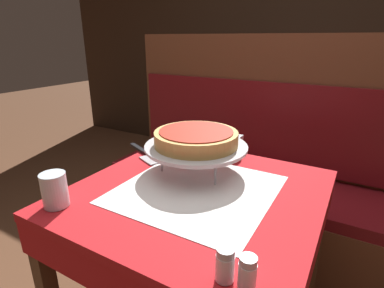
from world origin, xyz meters
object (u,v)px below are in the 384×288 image
(booth_bench, at_px, (250,193))
(deep_dish_pizza, at_px, (196,138))
(pizza_pan_stand, at_px, (196,147))
(pizza_server, at_px, (146,154))
(dining_table_rear, at_px, (292,117))
(salt_shaker, at_px, (225,264))
(condiment_caddy, at_px, (297,96))
(dining_table_front, at_px, (197,213))
(napkin_holder, at_px, (230,144))
(pepper_shaker, at_px, (247,273))
(water_glass_near, at_px, (55,190))

(booth_bench, bearing_deg, deep_dish_pizza, -91.30)
(pizza_pan_stand, bearing_deg, pizza_server, 171.16)
(dining_table_rear, xyz_separation_m, deep_dish_pizza, (-0.04, -1.53, 0.25))
(dining_table_rear, distance_m, pizza_pan_stand, 1.55)
(booth_bench, relative_size, pizza_server, 6.47)
(salt_shaker, bearing_deg, pizza_pan_stand, 125.53)
(pizza_server, height_order, condiment_caddy, condiment_caddy)
(pizza_server, bearing_deg, dining_table_rear, 78.21)
(deep_dish_pizza, bearing_deg, dining_table_front, -59.14)
(dining_table_front, relative_size, condiment_caddy, 5.47)
(booth_bench, xyz_separation_m, salt_shaker, (0.30, -1.09, 0.43))
(pizza_server, xyz_separation_m, napkin_holder, (0.31, 0.19, 0.04))
(pepper_shaker, bearing_deg, salt_shaker, 180.00)
(water_glass_near, relative_size, pepper_shaker, 1.39)
(deep_dish_pizza, relative_size, condiment_caddy, 2.13)
(dining_table_rear, distance_m, napkin_holder, 1.32)
(pizza_pan_stand, relative_size, salt_shaker, 4.94)
(condiment_caddy, bearing_deg, pizza_server, -101.07)
(booth_bench, height_order, pepper_shaker, booth_bench)
(dining_table_rear, bearing_deg, pepper_shaker, -80.62)
(dining_table_front, xyz_separation_m, booth_bench, (-0.06, 0.77, -0.30))
(deep_dish_pizza, distance_m, pepper_shaker, 0.59)
(water_glass_near, bearing_deg, dining_table_front, 43.63)
(dining_table_rear, height_order, napkin_holder, napkin_holder)
(dining_table_rear, bearing_deg, napkin_holder, -89.88)
(pizza_pan_stand, height_order, pepper_shaker, pizza_pan_stand)
(pizza_server, relative_size, napkin_holder, 2.63)
(dining_table_front, height_order, pizza_server, pizza_server)
(booth_bench, bearing_deg, pepper_shaker, -72.07)
(pizza_server, distance_m, salt_shaker, 0.77)
(dining_table_front, bearing_deg, salt_shaker, -52.80)
(dining_table_front, distance_m, deep_dish_pizza, 0.27)
(water_glass_near, relative_size, napkin_holder, 1.06)
(booth_bench, xyz_separation_m, pizza_server, (-0.29, -0.60, 0.40))
(dining_table_front, height_order, booth_bench, booth_bench)
(napkin_holder, bearing_deg, pepper_shaker, -64.30)
(salt_shaker, relative_size, pepper_shaker, 1.02)
(water_glass_near, bearing_deg, pizza_pan_stand, 60.20)
(pizza_pan_stand, bearing_deg, napkin_holder, 79.35)
(pepper_shaker, bearing_deg, dining_table_front, 132.30)
(deep_dish_pizza, distance_m, pizza_server, 0.30)
(pizza_server, relative_size, water_glass_near, 2.50)
(salt_shaker, bearing_deg, water_glass_near, 178.27)
(water_glass_near, distance_m, condiment_caddy, 2.07)
(dining_table_front, xyz_separation_m, napkin_holder, (-0.03, 0.35, 0.14))
(dining_table_rear, xyz_separation_m, pepper_shaker, (0.33, -1.98, 0.16))
(pizza_pan_stand, relative_size, condiment_caddy, 2.64)
(booth_bench, xyz_separation_m, pepper_shaker, (0.35, -1.09, 0.43))
(condiment_caddy, bearing_deg, dining_table_front, -88.82)
(salt_shaker, bearing_deg, pizza_server, 140.39)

